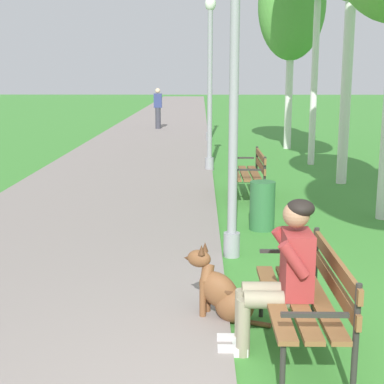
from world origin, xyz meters
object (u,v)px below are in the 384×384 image
lamp_post_mid (210,83)px  lamp_post_far (209,68)px  park_bench_mid (250,170)px  person_seated_on_near_bench (283,270)px  dog_brown (223,294)px  park_bench_near (310,293)px  birch_tree_sixth (292,5)px  pedestrian_distant (158,109)px  lamp_post_near (234,63)px  litter_bin (262,206)px

lamp_post_mid → lamp_post_far: 5.90m
park_bench_mid → person_seated_on_near_bench: bearing=-92.3°
dog_brown → lamp_post_mid: size_ratio=0.21×
park_bench_near → birch_tree_sixth: bearing=82.3°
birch_tree_sixth → park_bench_mid: bearing=-103.7°
pedestrian_distant → person_seated_on_near_bench: bearing=-82.7°
park_bench_near → birch_tree_sixth: birch_tree_sixth is taller
lamp_post_mid → lamp_post_near: bearing=-88.3°
park_bench_near → lamp_post_mid: lamp_post_mid is taller
lamp_post_near → park_bench_mid: bearing=81.5°
park_bench_near → pedestrian_distant: pedestrian_distant is taller
park_bench_mid → park_bench_near: bearing=-90.3°
park_bench_near → person_seated_on_near_bench: bearing=166.4°
park_bench_mid → lamp_post_far: size_ratio=0.33×
pedestrian_distant → park_bench_mid: bearing=-78.5°
dog_brown → lamp_post_near: 2.78m
person_seated_on_near_bench → lamp_post_near: (-0.27, 2.41, 1.64)m
park_bench_mid → lamp_post_near: (-0.50, -3.37, 1.81)m
park_bench_mid → birch_tree_sixth: size_ratio=0.26×
dog_brown → lamp_post_far: size_ratio=0.17×
lamp_post_far → pedestrian_distant: (-2.00, 4.07, -1.54)m
lamp_post_near → lamp_post_far: lamp_post_far is taller
litter_bin → lamp_post_mid: bearing=97.7°
dog_brown → birch_tree_sixth: 13.06m
park_bench_near → person_seated_on_near_bench: person_seated_on_near_bench is taller
dog_brown → lamp_post_mid: bearing=90.1°
lamp_post_near → park_bench_near: bearing=-79.0°
lamp_post_near → lamp_post_mid: 6.34m
lamp_post_far → litter_bin: bearing=-86.8°
pedestrian_distant → birch_tree_sixth: bearing=-53.7°
person_seated_on_near_bench → pedestrian_distant: (-2.38, 18.69, 0.16)m
park_bench_mid → dog_brown: size_ratio=1.88×
person_seated_on_near_bench → dog_brown: bearing=128.9°
park_bench_near → birch_tree_sixth: size_ratio=0.26×
dog_brown → park_bench_mid: bearing=82.6°
lamp_post_mid → birch_tree_sixth: bearing=59.4°
lamp_post_far → litter_bin: (0.62, -10.97, -2.03)m
park_bench_near → pedestrian_distant: 18.92m
lamp_post_mid → lamp_post_far: size_ratio=0.84×
park_bench_near → park_bench_mid: size_ratio=1.00×
person_seated_on_near_bench → litter_bin: size_ratio=1.79×
park_bench_mid → lamp_post_near: bearing=-98.5°
park_bench_mid → pedestrian_distant: bearing=101.5°
birch_tree_sixth → park_bench_near: bearing=-97.7°
person_seated_on_near_bench → litter_bin: person_seated_on_near_bench is taller
litter_bin → dog_brown: bearing=-102.2°
park_bench_near → lamp_post_far: bearing=92.3°
lamp_post_near → lamp_post_mid: size_ratio=1.16×
lamp_post_near → litter_bin: size_ratio=6.41×
park_bench_mid → birch_tree_sixth: 8.07m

